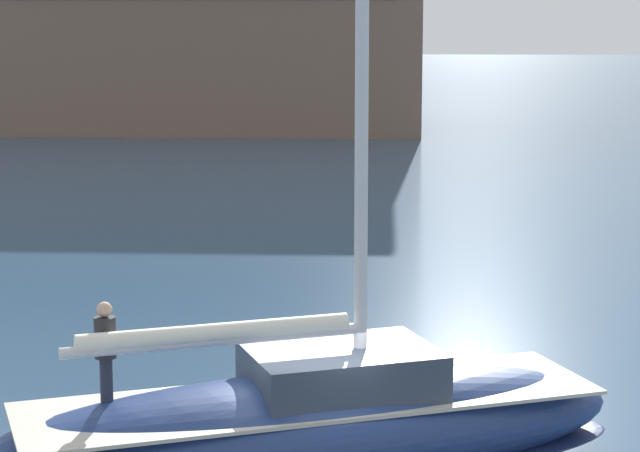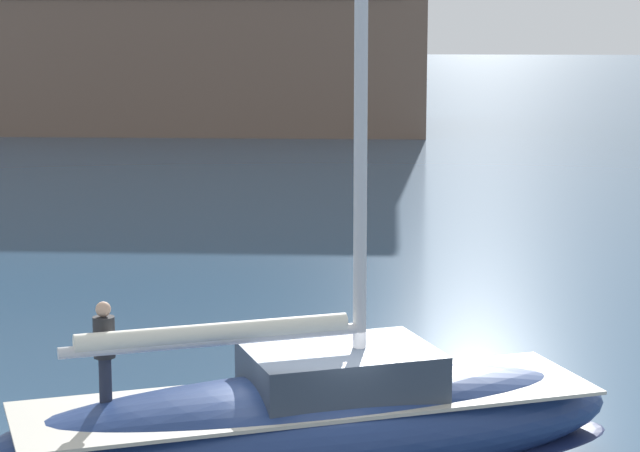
{
  "view_description": "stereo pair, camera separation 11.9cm",
  "coord_description": "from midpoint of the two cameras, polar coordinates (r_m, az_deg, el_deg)",
  "views": [
    {
      "loc": [
        1.18,
        -19.36,
        7.66
      ],
      "look_at": [
        0.0,
        3.0,
        3.76
      ],
      "focal_mm": 70.0,
      "sensor_mm": 36.0,
      "label": 1
    },
    {
      "loc": [
        1.3,
        -19.36,
        7.66
      ],
      "look_at": [
        0.0,
        3.0,
        3.76
      ],
      "focal_mm": 70.0,
      "sensor_mm": 36.0,
      "label": 2
    }
  ],
  "objects": [
    {
      "name": "sailboat_main",
      "position": [
        20.51,
        -0.55,
        -9.04
      ],
      "size": [
        11.22,
        6.84,
        14.92
      ],
      "color": "navy",
      "rests_on": "ground"
    }
  ]
}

